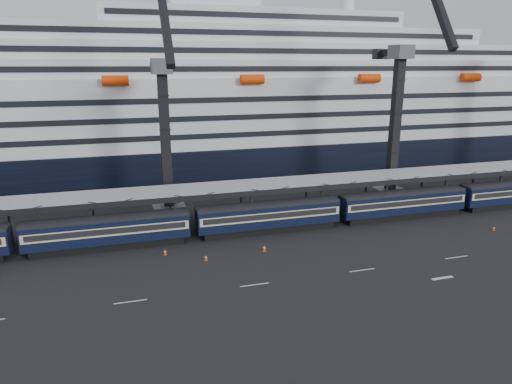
% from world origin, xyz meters
% --- Properties ---
extents(ground, '(260.00, 260.00, 0.00)m').
position_xyz_m(ground, '(0.00, 0.00, 0.00)').
color(ground, black).
rests_on(ground, ground).
extents(lane_markings, '(111.00, 4.27, 0.02)m').
position_xyz_m(lane_markings, '(8.15, -5.23, 0.01)').
color(lane_markings, beige).
rests_on(lane_markings, ground).
extents(train, '(133.05, 3.00, 4.05)m').
position_xyz_m(train, '(-4.65, 10.00, 2.20)').
color(train, black).
rests_on(train, ground).
extents(canopy, '(130.00, 6.25, 5.53)m').
position_xyz_m(canopy, '(0.00, 14.00, 5.25)').
color(canopy, gray).
rests_on(canopy, ground).
extents(cruise_ship, '(214.09, 28.84, 34.00)m').
position_xyz_m(cruise_ship, '(-1.08, 45.99, 12.34)').
color(cruise_ship, black).
rests_on(cruise_ship, ground).
extents(crane_dark_near, '(4.50, 17.75, 35.08)m').
position_xyz_m(crane_dark_near, '(-20.00, 18.59, 11.93)').
color(crane_dark_near, '#484A4F').
rests_on(crane_dark_near, ground).
extents(crane_dark_mid, '(4.50, 18.24, 39.64)m').
position_xyz_m(crane_dark_mid, '(15.00, 17.59, 13.36)').
color(crane_dark_mid, '#484A4F').
rests_on(crane_dark_mid, ground).
extents(traffic_cone_b, '(0.37, 0.37, 0.74)m').
position_xyz_m(traffic_cone_b, '(-21.86, 6.09, 0.37)').
color(traffic_cone_b, '#EB3B07').
rests_on(traffic_cone_b, ground).
extents(traffic_cone_c, '(0.37, 0.37, 0.73)m').
position_xyz_m(traffic_cone_c, '(-17.62, 3.18, 0.36)').
color(traffic_cone_c, '#EB3B07').
rests_on(traffic_cone_c, ground).
extents(traffic_cone_d, '(0.43, 0.43, 0.85)m').
position_xyz_m(traffic_cone_d, '(-10.54, 3.87, 0.42)').
color(traffic_cone_d, '#EB3B07').
rests_on(traffic_cone_d, ground).
extents(traffic_cone_e, '(0.34, 0.34, 0.68)m').
position_xyz_m(traffic_cone_e, '(20.71, 1.92, 0.34)').
color(traffic_cone_e, '#EB3B07').
rests_on(traffic_cone_e, ground).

